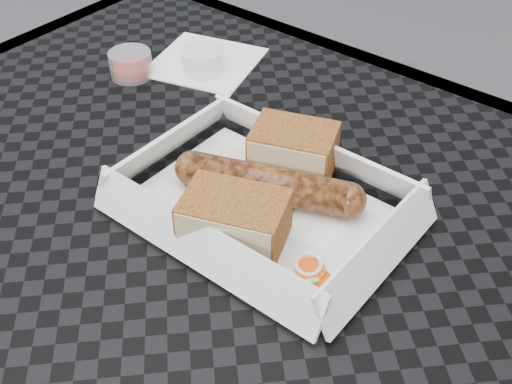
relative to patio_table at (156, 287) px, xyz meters
The scene contains 9 objects.
patio_table is the anchor object (origin of this frame).
food_tray 0.13m from the patio_table, 51.81° to the left, with size 0.22×0.15×0.00m, color white.
bratwurst 0.15m from the patio_table, 58.48° to the left, with size 0.17×0.08×0.03m.
bread_near 0.18m from the patio_table, 69.37° to the left, with size 0.08×0.05×0.05m, color brown.
bread_far 0.13m from the patio_table, 28.05° to the left, with size 0.09×0.06×0.04m, color brown.
veg_garnish 0.16m from the patio_table, 16.50° to the left, with size 0.03×0.03×0.00m.
napkin 0.31m from the patio_table, 122.25° to the left, with size 0.12×0.12×0.00m, color white.
condiment_cup_sauce 0.29m from the patio_table, 139.77° to the left, with size 0.05×0.05×0.03m, color maroon.
condiment_cup_empty 0.29m from the patio_table, 121.96° to the left, with size 0.05×0.05×0.03m, color silver.
Camera 1 is at (0.33, -0.26, 1.13)m, focal length 45.00 mm.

